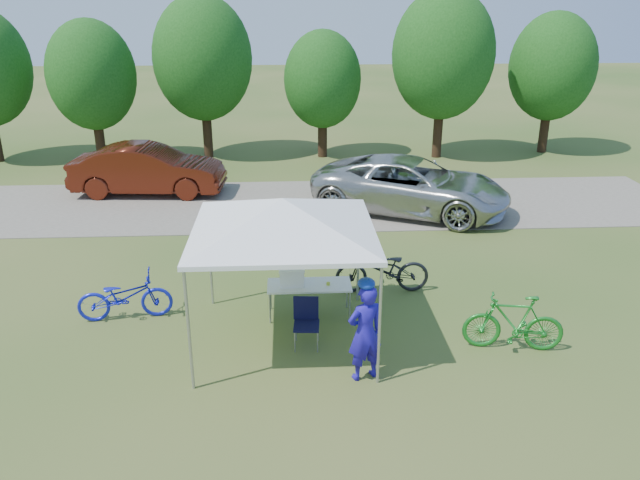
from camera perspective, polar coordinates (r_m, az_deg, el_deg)
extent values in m
plane|color=#2D5119|center=(11.74, -3.14, -8.97)|extent=(100.00, 100.00, 0.00)
cube|color=gray|center=(19.08, -3.22, 3.27)|extent=(24.00, 5.00, 0.02)
cylinder|color=#A5A5AA|center=(10.05, -11.90, -8.18)|extent=(0.05, 0.05, 2.10)
cylinder|color=#A5A5AA|center=(10.02, 5.46, -7.85)|extent=(0.05, 0.05, 2.10)
cylinder|color=#A5A5AA|center=(12.72, -10.03, -1.52)|extent=(0.05, 0.05, 2.10)
cylinder|color=#A5A5AA|center=(12.70, 3.53, -1.25)|extent=(0.05, 0.05, 2.10)
cube|color=white|center=(10.82, -3.36, 0.86)|extent=(3.15, 3.15, 0.08)
pyramid|color=white|center=(10.63, -3.43, 3.83)|extent=(4.53, 4.53, 0.55)
cylinder|color=#382314|center=(25.38, -19.49, 8.68)|extent=(0.36, 0.36, 1.75)
ellipsoid|color=#144711|center=(25.01, -20.17, 13.98)|extent=(3.20, 3.20, 4.00)
cylinder|color=#382314|center=(25.12, -10.25, 9.76)|extent=(0.36, 0.36, 2.03)
ellipsoid|color=#144711|center=(24.73, -10.69, 16.02)|extent=(3.71, 3.71, 4.64)
cylinder|color=#382314|center=(24.82, 0.23, 9.46)|extent=(0.36, 0.36, 1.61)
ellipsoid|color=#144711|center=(24.46, 0.24, 14.47)|extent=(2.94, 2.94, 3.68)
cylinder|color=#382314|center=(25.14, 10.72, 9.82)|extent=(0.36, 0.36, 2.10)
ellipsoid|color=#144711|center=(24.74, 11.19, 16.29)|extent=(3.84, 3.84, 4.80)
cylinder|color=#382314|center=(27.13, 19.81, 9.47)|extent=(0.36, 0.36, 1.82)
ellipsoid|color=#144711|center=(26.78, 20.48, 14.63)|extent=(3.33, 3.33, 4.16)
cube|color=white|center=(12.24, -0.99, -4.15)|extent=(1.64, 0.68, 0.04)
cylinder|color=#A5A5AA|center=(12.13, -4.60, -6.25)|extent=(0.04, 0.04, 0.64)
cylinder|color=#A5A5AA|center=(12.18, 2.73, -6.08)|extent=(0.04, 0.04, 0.64)
cylinder|color=#A5A5AA|center=(12.65, -4.55, -5.03)|extent=(0.04, 0.04, 0.64)
cylinder|color=#A5A5AA|center=(12.69, 2.47, -4.87)|extent=(0.04, 0.04, 0.64)
cube|color=black|center=(11.28, -1.24, -7.84)|extent=(0.49, 0.49, 0.04)
cube|color=black|center=(11.36, -1.29, -6.23)|extent=(0.46, 0.07, 0.45)
cylinder|color=#A5A5AA|center=(11.21, -2.24, -9.36)|extent=(0.02, 0.02, 0.40)
cylinder|color=#A5A5AA|center=(11.22, -0.15, -9.31)|extent=(0.02, 0.02, 0.40)
cylinder|color=#A5A5AA|center=(11.56, -2.28, -8.34)|extent=(0.02, 0.02, 0.40)
cylinder|color=#A5A5AA|center=(11.57, -0.26, -8.29)|extent=(0.02, 0.02, 0.40)
cube|color=white|center=(12.16, -2.59, -3.43)|extent=(0.48, 0.32, 0.32)
cube|color=white|center=(12.08, -2.60, -2.65)|extent=(0.50, 0.34, 0.04)
cylinder|color=#B6C82F|center=(12.19, 0.76, -4.02)|extent=(0.07, 0.07, 0.06)
imported|color=#2014AA|center=(10.24, 4.14, -8.44)|extent=(0.72, 0.60, 1.69)
imported|color=#171FCD|center=(12.78, -17.41, -4.95)|extent=(1.88, 0.87, 0.95)
imported|color=#1C8227|center=(11.67, 17.26, -7.22)|extent=(1.82, 0.79, 1.06)
imported|color=black|center=(13.30, 5.72, -2.70)|extent=(2.00, 0.71, 1.05)
imported|color=#BBBCB7|center=(18.38, 8.33, 4.97)|extent=(6.24, 4.75, 1.57)
imported|color=#50190D|center=(20.65, -15.43, 6.23)|extent=(4.87, 1.99, 1.57)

